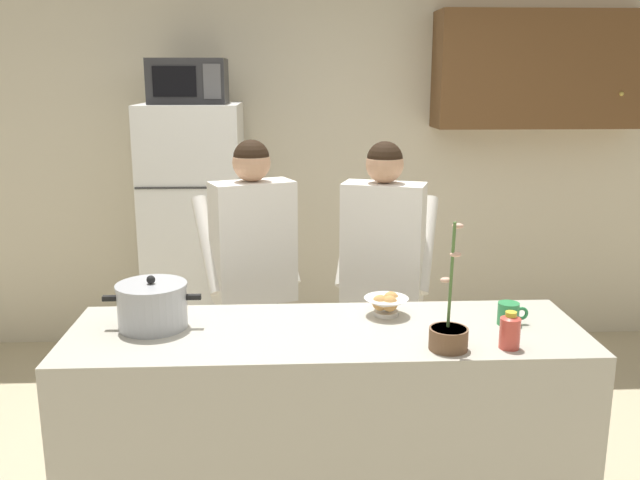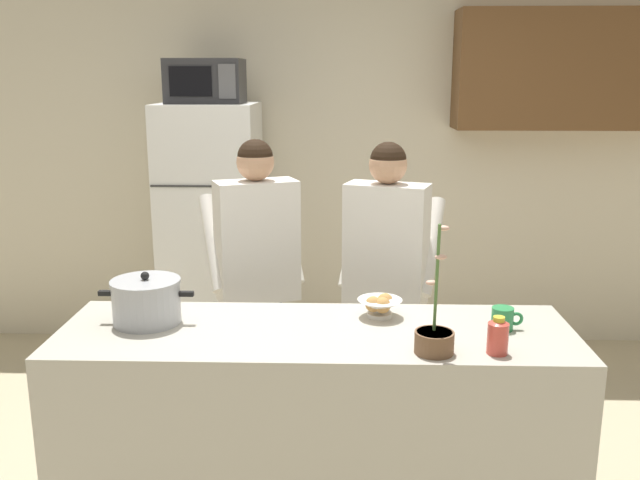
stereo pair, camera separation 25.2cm
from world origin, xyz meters
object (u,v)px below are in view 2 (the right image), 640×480
(refrigerator, at_px, (212,235))
(cooking_pot, at_px, (146,301))
(potted_orchid, at_px, (434,337))
(bread_bowl, at_px, (380,306))
(coffee_mug, at_px, (503,319))
(person_by_sink, at_px, (386,261))
(microwave, at_px, (206,81))
(bottle_near_edge, at_px, (498,335))
(person_near_pot, at_px, (257,257))

(refrigerator, distance_m, cooking_pot, 1.79)
(potted_orchid, bearing_deg, bread_bowl, 115.36)
(coffee_mug, distance_m, bread_bowl, 0.52)
(person_by_sink, distance_m, bread_bowl, 0.58)
(refrigerator, relative_size, microwave, 3.68)
(refrigerator, bearing_deg, bottle_near_edge, -54.74)
(cooking_pot, distance_m, bread_bowl, 1.00)
(refrigerator, bearing_deg, person_by_sink, -44.98)
(person_by_sink, xyz_separation_m, bottle_near_edge, (0.36, -0.97, -0.02))
(person_by_sink, height_order, bread_bowl, person_by_sink)
(microwave, bearing_deg, cooking_pot, -88.27)
(cooking_pot, height_order, coffee_mug, cooking_pot)
(microwave, xyz_separation_m, person_near_pot, (0.44, -1.05, -0.89))
(microwave, relative_size, bread_bowl, 2.46)
(cooking_pot, bearing_deg, bread_bowl, 5.45)
(potted_orchid, bearing_deg, refrigerator, 120.63)
(cooking_pot, relative_size, coffee_mug, 3.09)
(bottle_near_edge, bearing_deg, coffee_mug, 72.66)
(coffee_mug, distance_m, bottle_near_edge, 0.27)
(person_near_pot, relative_size, bread_bowl, 8.38)
(microwave, distance_m, coffee_mug, 2.55)
(coffee_mug, relative_size, bread_bowl, 0.67)
(microwave, height_order, bottle_near_edge, microwave)
(person_by_sink, xyz_separation_m, coffee_mug, (0.44, -0.71, -0.05))
(person_near_pot, bearing_deg, bread_bowl, -45.47)
(bottle_near_edge, bearing_deg, microwave, 125.54)
(cooking_pot, relative_size, potted_orchid, 0.80)
(microwave, relative_size, coffee_mug, 3.66)
(coffee_mug, height_order, bottle_near_edge, bottle_near_edge)
(person_near_pot, relative_size, bottle_near_edge, 11.12)
(person_by_sink, bearing_deg, coffee_mug, -58.50)
(bread_bowl, relative_size, bottle_near_edge, 1.33)
(coffee_mug, height_order, bread_bowl, bread_bowl)
(person_by_sink, height_order, bottle_near_edge, person_by_sink)
(person_near_pot, distance_m, bottle_near_edge, 1.44)
(person_near_pot, bearing_deg, cooking_pot, -118.31)
(refrigerator, distance_m, person_near_pot, 1.16)
(bread_bowl, distance_m, bottle_near_edge, 0.57)
(refrigerator, xyz_separation_m, potted_orchid, (1.23, -2.08, 0.10))
(cooking_pot, height_order, potted_orchid, potted_orchid)
(cooking_pot, distance_m, coffee_mug, 1.50)
(microwave, relative_size, person_by_sink, 0.29)
(bread_bowl, bearing_deg, cooking_pot, -174.55)
(coffee_mug, bearing_deg, bread_bowl, 165.07)
(microwave, bearing_deg, refrigerator, 90.07)
(cooking_pot, relative_size, bottle_near_edge, 2.75)
(coffee_mug, bearing_deg, person_near_pot, 145.87)
(refrigerator, xyz_separation_m, person_near_pot, (0.44, -1.07, 0.13))
(potted_orchid, bearing_deg, person_by_sink, 97.06)
(bottle_near_edge, bearing_deg, potted_orchid, -179.87)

